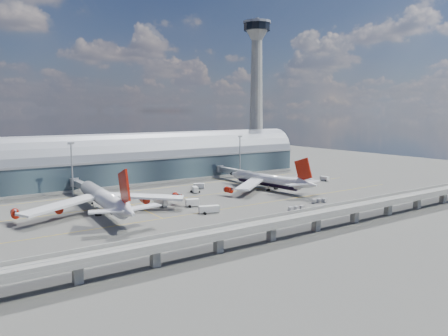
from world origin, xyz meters
TOP-DOWN VIEW (x-y plane):
  - ground at (0.00, 0.00)m, footprint 500.00×500.00m
  - taxi_lines at (0.00, 22.11)m, footprint 200.00×80.12m
  - terminal at (0.00, 77.99)m, footprint 200.00×30.00m
  - control_tower at (85.00, 83.00)m, footprint 19.00×19.00m
  - guideway at (-0.00, -55.00)m, footprint 220.00×8.50m
  - floodlight_mast_left at (-50.00, 55.00)m, footprint 3.00×0.70m
  - floodlight_mast_right at (50.00, 55.00)m, footprint 3.00×0.70m
  - airliner_left at (-50.43, 9.55)m, footprint 67.14×70.56m
  - airliner_right at (37.97, 13.54)m, footprint 56.79×59.38m
  - jet_bridge_left at (-46.75, 53.12)m, footprint 4.40×28.00m
  - jet_bridge_right at (41.30, 51.18)m, footprint 4.40×32.00m
  - service_truck_0 at (-25.65, 10.40)m, footprint 3.49×7.72m
  - service_truck_1 at (-15.11, 1.90)m, footprint 5.99×3.90m
  - service_truck_2 at (-15.83, -12.40)m, footprint 8.49×4.68m
  - service_truck_3 at (83.21, 17.13)m, footprint 2.58×5.54m
  - service_truck_4 at (2.36, 28.66)m, footprint 3.69×5.57m
  - service_truck_5 at (9.87, 37.16)m, footprint 5.70×5.12m
  - cargo_train_0 at (15.58, -29.45)m, footprint 8.32×2.54m
  - cargo_train_1 at (-14.50, -37.55)m, footprint 11.31×1.98m
  - cargo_train_2 at (35.02, -23.77)m, footprint 7.79×3.49m

SIDE VIEW (x-z plane):
  - ground at x=0.00m, z-range 0.00..0.00m
  - taxi_lines at x=0.00m, z-range 0.00..0.01m
  - cargo_train_1 at x=-14.50m, z-range 0.03..1.53m
  - cargo_train_2 at x=35.02m, z-range 0.04..1.74m
  - cargo_train_0 at x=15.58m, z-range 0.04..1.87m
  - service_truck_3 at x=83.21m, z-range 0.03..2.64m
  - service_truck_5 at x=9.87m, z-range 0.03..2.72m
  - service_truck_4 at x=2.36m, z-range 0.01..2.98m
  - service_truck_2 at x=-15.83m, z-range 0.06..3.02m
  - service_truck_0 at x=-25.65m, z-range 0.05..3.13m
  - service_truck_1 at x=-15.11m, z-range 0.01..3.21m
  - airliner_right at x=37.97m, z-range -4.53..14.30m
  - jet_bridge_left at x=-46.75m, z-range 1.55..8.80m
  - jet_bridge_right at x=41.30m, z-range 1.56..8.81m
  - guideway at x=0.00m, z-range 1.69..8.89m
  - airliner_left at x=-50.43m, z-range -4.60..16.88m
  - terminal at x=0.00m, z-range -2.66..25.34m
  - floodlight_mast_left at x=-50.00m, z-range 0.78..26.48m
  - floodlight_mast_right at x=50.00m, z-range 0.78..26.48m
  - control_tower at x=85.00m, z-range 0.14..103.14m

